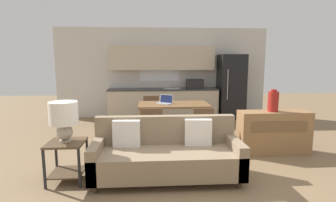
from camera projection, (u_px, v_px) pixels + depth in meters
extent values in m
plane|color=#7F6647|center=(179.00, 184.00, 3.67)|extent=(20.00, 20.00, 0.00)
cube|color=silver|center=(163.00, 73.00, 8.03)|extent=(6.40, 0.06, 2.70)
cube|color=white|center=(160.00, 65.00, 7.95)|extent=(1.19, 0.01, 1.01)
cube|color=beige|center=(163.00, 104.00, 7.83)|extent=(3.21, 0.62, 0.86)
cube|color=#38383A|center=(163.00, 89.00, 7.77)|extent=(3.24, 0.65, 0.04)
cube|color=#B2B5B7|center=(172.00, 89.00, 7.73)|extent=(0.48, 0.36, 0.01)
cylinder|color=#B7BABC|center=(171.00, 84.00, 7.88)|extent=(0.02, 0.02, 0.24)
cube|color=beige|center=(163.00, 58.00, 7.77)|extent=(3.05, 0.34, 0.70)
cube|color=black|center=(195.00, 84.00, 7.76)|extent=(0.48, 0.36, 0.28)
cube|color=black|center=(231.00, 87.00, 7.82)|extent=(0.73, 0.72, 1.90)
cylinder|color=silver|center=(228.00, 85.00, 7.42)|extent=(0.02, 0.02, 0.86)
cube|color=brown|center=(173.00, 104.00, 5.83)|extent=(1.55, 0.87, 0.04)
cylinder|color=brown|center=(141.00, 126.00, 5.46)|extent=(0.05, 0.05, 0.73)
cylinder|color=brown|center=(209.00, 125.00, 5.56)|extent=(0.05, 0.05, 0.73)
cylinder|color=brown|center=(142.00, 118.00, 6.21)|extent=(0.05, 0.05, 0.73)
cylinder|color=brown|center=(202.00, 117.00, 6.30)|extent=(0.05, 0.05, 0.73)
cylinder|color=#3D2D1E|center=(95.00, 189.00, 3.42)|extent=(0.05, 0.05, 0.10)
cylinder|color=#3D2D1E|center=(239.00, 184.00, 3.55)|extent=(0.05, 0.05, 0.10)
cylinder|color=#3D2D1E|center=(104.00, 169.00, 4.05)|extent=(0.05, 0.05, 0.10)
cylinder|color=#3D2D1E|center=(226.00, 166.00, 4.18)|extent=(0.05, 0.05, 0.10)
cube|color=#847056|center=(167.00, 162.00, 3.76)|extent=(2.12, 0.80, 0.34)
cube|color=#847056|center=(166.00, 140.00, 4.06)|extent=(2.12, 0.14, 0.78)
cube|color=#847056|center=(97.00, 159.00, 3.69)|extent=(0.14, 0.80, 0.48)
cube|color=#847056|center=(235.00, 155.00, 3.82)|extent=(0.14, 0.80, 0.48)
cube|color=silver|center=(127.00, 134.00, 3.87)|extent=(0.41, 0.14, 0.40)
cube|color=silver|center=(198.00, 132.00, 3.94)|extent=(0.41, 0.15, 0.40)
cube|color=brown|center=(66.00, 143.00, 3.68)|extent=(0.50, 0.50, 0.03)
cube|color=brown|center=(68.00, 172.00, 3.75)|extent=(0.45, 0.45, 0.02)
cube|color=#232326|center=(44.00, 169.00, 3.49)|extent=(0.03, 0.03, 0.55)
cube|color=#232326|center=(79.00, 168.00, 3.52)|extent=(0.03, 0.03, 0.55)
cube|color=#232326|center=(56.00, 157.00, 3.94)|extent=(0.03, 0.03, 0.55)
cube|color=#232326|center=(87.00, 156.00, 3.97)|extent=(0.03, 0.03, 0.55)
cylinder|color=#B2A893|center=(65.00, 140.00, 3.71)|extent=(0.16, 0.16, 0.02)
sphere|color=#B2A893|center=(65.00, 132.00, 3.69)|extent=(0.23, 0.23, 0.23)
cylinder|color=white|center=(64.00, 113.00, 3.65)|extent=(0.39, 0.39, 0.32)
cube|color=olive|center=(274.00, 132.00, 4.85)|extent=(1.29, 0.40, 0.79)
cube|color=brown|center=(279.00, 127.00, 4.63)|extent=(1.04, 0.01, 0.19)
cylinder|color=maroon|center=(273.00, 102.00, 4.76)|extent=(0.19, 0.19, 0.36)
cylinder|color=maroon|center=(274.00, 91.00, 4.73)|extent=(0.10, 0.10, 0.04)
cube|color=brown|center=(151.00, 112.00, 6.59)|extent=(0.43, 0.43, 0.04)
cube|color=brown|center=(151.00, 103.00, 6.75)|extent=(0.40, 0.04, 0.37)
cylinder|color=black|center=(144.00, 123.00, 6.45)|extent=(0.03, 0.03, 0.41)
cylinder|color=black|center=(158.00, 122.00, 6.47)|extent=(0.03, 0.03, 0.41)
cylinder|color=black|center=(145.00, 120.00, 6.78)|extent=(0.03, 0.03, 0.41)
cylinder|color=black|center=(158.00, 119.00, 6.80)|extent=(0.03, 0.03, 0.41)
cube|color=brown|center=(202.00, 126.00, 5.19)|extent=(0.43, 0.43, 0.04)
cube|color=brown|center=(204.00, 118.00, 4.97)|extent=(0.40, 0.04, 0.37)
cylinder|color=black|center=(208.00, 134.00, 5.40)|extent=(0.03, 0.03, 0.41)
cylinder|color=black|center=(192.00, 135.00, 5.39)|extent=(0.03, 0.03, 0.41)
cylinder|color=black|center=(212.00, 139.00, 5.07)|extent=(0.03, 0.03, 0.41)
cylinder|color=black|center=(194.00, 140.00, 5.05)|extent=(0.03, 0.03, 0.41)
cube|color=brown|center=(151.00, 126.00, 5.15)|extent=(0.44, 0.44, 0.04)
cube|color=brown|center=(152.00, 118.00, 4.92)|extent=(0.40, 0.05, 0.37)
cylinder|color=black|center=(159.00, 135.00, 5.37)|extent=(0.03, 0.03, 0.41)
cylinder|color=black|center=(143.00, 135.00, 5.33)|extent=(0.03, 0.03, 0.41)
cylinder|color=black|center=(161.00, 140.00, 5.03)|extent=(0.03, 0.03, 0.41)
cylinder|color=black|center=(143.00, 140.00, 4.99)|extent=(0.03, 0.03, 0.41)
cube|color=#B7BABC|center=(164.00, 104.00, 5.77)|extent=(0.39, 0.36, 0.02)
cube|color=#B7BABC|center=(166.00, 99.00, 5.86)|extent=(0.30, 0.21, 0.20)
cube|color=navy|center=(166.00, 99.00, 5.85)|extent=(0.27, 0.18, 0.17)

